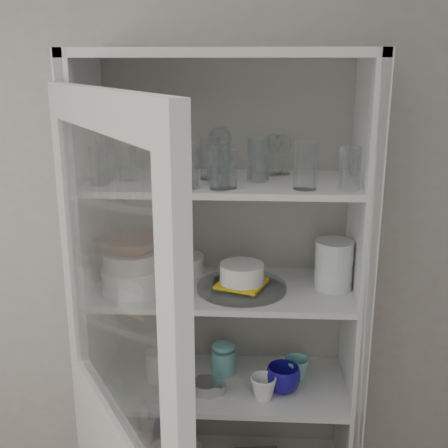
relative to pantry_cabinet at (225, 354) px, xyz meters
The scene contains 33 objects.
wall_back 0.44m from the pantry_cabinet, 140.87° to the left, with size 3.60×0.02×2.60m, color #B1ADA3.
pantry_cabinet is the anchor object (origin of this frame).
tumbler_0 0.90m from the pantry_cabinet, 156.58° to the right, with size 0.06×0.06×0.13m, color silver.
tumbler_1 0.82m from the pantry_cabinet, 119.25° to the right, with size 0.06×0.06×0.12m, color silver.
tumbler_2 0.83m from the pantry_cabinet, 116.36° to the right, with size 0.07×0.07×0.15m, color silver.
tumbler_3 0.82m from the pantry_cabinet, 90.82° to the right, with size 0.07×0.07×0.14m, color silver.
tumbler_4 0.81m from the pantry_cabinet, 94.17° to the right, with size 0.07×0.07×0.15m, color silver.
tumbler_5 0.87m from the pantry_cabinet, 37.27° to the right, with size 0.08×0.08×0.15m, color silver.
tumbler_6 0.92m from the pantry_cabinet, 27.45° to the right, with size 0.07×0.07×0.14m, color silver.
tumbler_7 0.89m from the pantry_cabinet, 168.71° to the right, with size 0.07×0.07×0.14m, color silver.
tumbler_8 0.86m from the pantry_cabinet, 164.33° to the right, with size 0.07×0.07×0.13m, color silver.
tumbler_9 0.80m from the pantry_cabinet, 126.25° to the right, with size 0.07×0.07×0.15m, color silver.
tumbler_10 0.81m from the pantry_cabinet, 38.00° to the right, with size 0.08×0.08×0.15m, color silver.
tumbler_11 0.81m from the pantry_cabinet, 31.02° to the right, with size 0.07×0.07×0.14m, color silver.
goblet_0 0.89m from the pantry_cabinet, behind, with size 0.07×0.07×0.15m, color silver, non-canonical shape.
goblet_1 0.82m from the pantry_cabinet, 121.05° to the left, with size 0.09×0.09×0.19m, color silver, non-canonical shape.
goblet_2 0.82m from the pantry_cabinet, 11.13° to the left, with size 0.07×0.07×0.16m, color silver, non-canonical shape.
goblet_3 0.83m from the pantry_cabinet, 12.94° to the left, with size 0.07×0.07×0.16m, color silver, non-canonical shape.
plate_stack_front 0.50m from the pantry_cabinet, 159.03° to the right, with size 0.22×0.22×0.08m, color white.
plate_stack_back 0.41m from the pantry_cabinet, 162.29° to the left, with size 0.20×0.20×0.07m, color white.
cream_bowl 0.56m from the pantry_cabinet, 159.03° to the right, with size 0.20×0.20×0.06m, color silver.
terracotta_bowl 0.61m from the pantry_cabinet, 159.03° to the right, with size 0.23×0.23×0.06m, color maroon.
glass_platter 0.35m from the pantry_cabinet, 56.72° to the right, with size 0.33×0.33×0.02m, color silver.
yellow_trivet 0.37m from the pantry_cabinet, 56.72° to the right, with size 0.16×0.16×0.01m, color #FBB411.
white_ramekin 0.40m from the pantry_cabinet, 56.72° to the right, with size 0.16×0.16×0.07m, color white.
grey_bowl_stack 0.58m from the pantry_cabinet, ahead, with size 0.14×0.14×0.18m, color silver.
mug_blue 0.26m from the pantry_cabinet, 28.71° to the right, with size 0.13×0.13×0.10m, color navy.
mug_teal 0.29m from the pantry_cabinet, ahead, with size 0.10×0.10×0.09m, color teal.
mug_white 0.24m from the pantry_cabinet, 49.88° to the right, with size 0.10×0.10×0.09m, color white.
teal_jar 0.02m from the pantry_cabinet, 131.24° to the right, with size 0.10×0.10×0.12m.
measuring_cups 0.17m from the pantry_cabinet, 112.84° to the right, with size 0.11×0.11×0.04m, color #B9B9BF.
white_canister 0.27m from the pantry_cabinet, 165.76° to the right, with size 0.10×0.10×0.12m, color white.
tumbler_12 0.81m from the pantry_cabinet, 84.22° to the right, with size 0.06×0.06×0.13m, color silver.
Camera 1 is at (0.31, -0.66, 2.06)m, focal length 45.00 mm.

